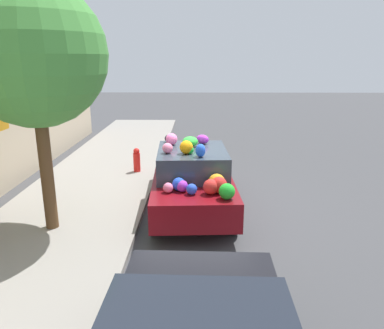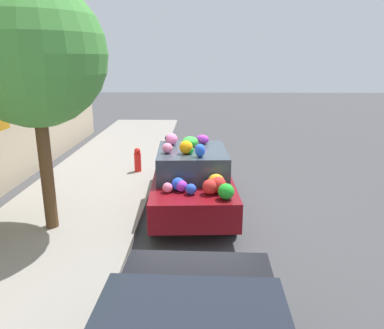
# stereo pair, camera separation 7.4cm
# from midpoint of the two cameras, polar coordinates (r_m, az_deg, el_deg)

# --- Properties ---
(ground_plane) EXTENTS (60.00, 60.00, 0.00)m
(ground_plane) POSITION_cam_midpoint_polar(r_m,az_deg,el_deg) (8.65, 0.00, -6.70)
(ground_plane) COLOR #424244
(sidewalk_curb) EXTENTS (24.00, 3.20, 0.12)m
(sidewalk_curb) POSITION_cam_midpoint_polar(r_m,az_deg,el_deg) (9.07, -17.41, -5.96)
(sidewalk_curb) COLOR gray
(sidewalk_curb) RESTS_ON ground
(street_tree) EXTENTS (2.56, 2.56, 4.55)m
(street_tree) POSITION_cam_midpoint_polar(r_m,az_deg,el_deg) (7.32, -23.26, 15.05)
(street_tree) COLOR brown
(street_tree) RESTS_ON sidewalk_curb
(fire_hydrant) EXTENTS (0.20, 0.20, 0.70)m
(fire_hydrant) POSITION_cam_midpoint_polar(r_m,az_deg,el_deg) (11.03, -8.61, 0.69)
(fire_hydrant) COLOR red
(fire_hydrant) RESTS_ON sidewalk_curb
(art_car) EXTENTS (4.07, 1.86, 1.71)m
(art_car) POSITION_cam_midpoint_polar(r_m,az_deg,el_deg) (8.33, -0.19, -2.02)
(art_car) COLOR maroon
(art_car) RESTS_ON ground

